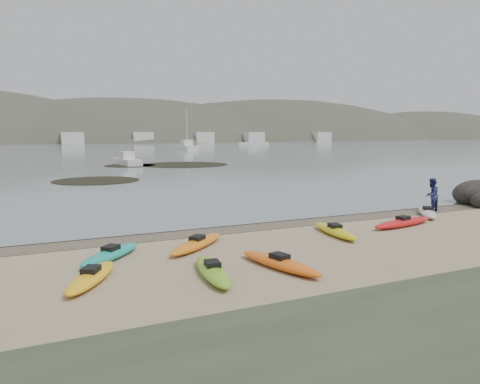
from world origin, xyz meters
TOP-DOWN VIEW (x-y plane):
  - ground at (0.00, 0.00)m, footprint 600.00×600.00m
  - wet_sand at (0.00, -0.30)m, footprint 60.00×60.00m
  - water at (0.00, 300.00)m, footprint 1200.00×1200.00m
  - kayaks at (-1.40, -4.06)m, footprint 21.49×7.86m
  - person_east at (10.50, -0.99)m, footprint 1.01×0.89m
  - kelp_mats at (5.54, 33.71)m, footprint 21.88×24.19m
  - moored_boats at (5.36, 78.85)m, footprint 108.17×70.62m
  - far_hills at (39.38, 193.97)m, footprint 550.00×135.00m
  - far_town at (6.00, 145.00)m, footprint 199.00×5.00m

SIDE VIEW (x-z plane):
  - far_hills at x=39.38m, z-range -55.93..24.07m
  - ground at x=0.00m, z-range 0.00..0.00m
  - wet_sand at x=0.00m, z-range 0.00..0.00m
  - water at x=0.00m, z-range 0.01..0.01m
  - kelp_mats at x=5.54m, z-range 0.01..0.05m
  - kayaks at x=-1.40m, z-range 0.00..0.34m
  - moored_boats at x=5.36m, z-range -0.04..1.19m
  - person_east at x=10.50m, z-range 0.00..1.75m
  - far_town at x=6.00m, z-range 0.00..4.00m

